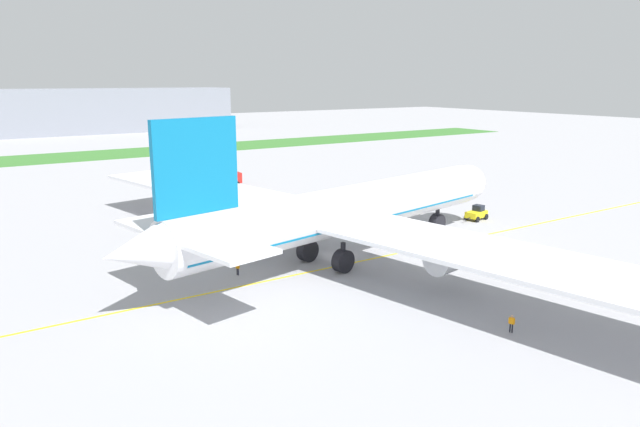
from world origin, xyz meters
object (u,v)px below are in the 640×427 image
traffic_cone_port_wing (574,256)px  service_truck_baggage_loader (227,179)px  airliner_foreground (343,212)px  ground_crew_wingwalker_port (238,267)px  pushback_tug (477,213)px  traffic_cone_near_nose (581,259)px  ground_crew_marshaller_front (512,322)px

traffic_cone_port_wing → service_truck_baggage_loader: (-14.07, 70.34, 1.18)m
airliner_foreground → traffic_cone_port_wing: size_ratio=164.80×
airliner_foreground → ground_crew_wingwalker_port: bearing=170.3°
pushback_tug → traffic_cone_near_nose: (-6.21, -22.04, -0.74)m
ground_crew_wingwalker_port → service_truck_baggage_loader: bearing=66.5°
airliner_foreground → traffic_cone_near_nose: size_ratio=164.80×
traffic_cone_near_nose → traffic_cone_port_wing: same height
ground_crew_marshaller_front → airliner_foreground: bearing=90.4°
airliner_foreground → pushback_tug: (30.11, 5.80, -5.12)m
ground_crew_marshaller_front → traffic_cone_port_wing: ground_crew_marshaller_front is taller
airliner_foreground → service_truck_baggage_loader: (10.26, 55.44, -4.68)m
ground_crew_wingwalker_port → ground_crew_marshaller_front: ground_crew_marshaller_front is taller
airliner_foreground → ground_crew_wingwalker_port: size_ratio=59.53×
ground_crew_marshaller_front → service_truck_baggage_loader: size_ratio=0.26×
traffic_cone_near_nose → service_truck_baggage_loader: size_ratio=0.10×
ground_crew_wingwalker_port → traffic_cone_port_wing: bearing=-24.7°
ground_crew_wingwalker_port → service_truck_baggage_loader: (23.19, 53.22, 0.49)m
service_truck_baggage_loader → ground_crew_wingwalker_port: bearing=-113.5°
pushback_tug → ground_crew_marshaller_front: 42.84m
traffic_cone_near_nose → traffic_cone_port_wing: (0.44, 1.35, 0.00)m
service_truck_baggage_loader → pushback_tug: bearing=-68.2°
pushback_tug → service_truck_baggage_loader: bearing=111.8°
traffic_cone_near_nose → service_truck_baggage_loader: bearing=100.8°
airliner_foreground → service_truck_baggage_loader: size_ratio=15.67×
pushback_tug → ground_crew_wingwalker_port: (-43.03, -3.58, -0.05)m
ground_crew_marshaller_front → service_truck_baggage_loader: 80.93m
pushback_tug → ground_crew_marshaller_front: size_ratio=3.45×
traffic_cone_near_nose → ground_crew_marshaller_front: bearing=-160.0°
traffic_cone_port_wing → service_truck_baggage_loader: 71.74m
airliner_foreground → traffic_cone_near_nose: bearing=-34.2°
airliner_foreground → ground_crew_wingwalker_port: airliner_foreground is taller
traffic_cone_near_nose → service_truck_baggage_loader: service_truck_baggage_loader is taller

